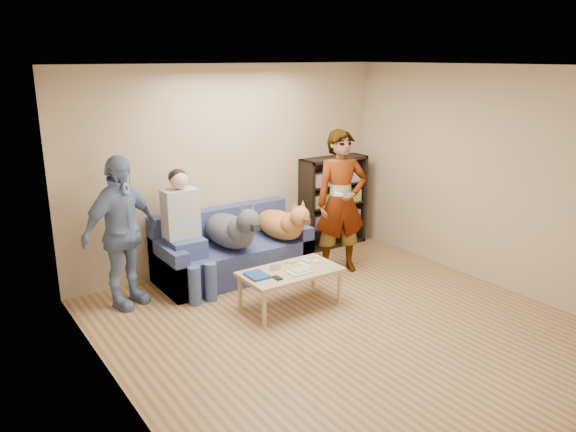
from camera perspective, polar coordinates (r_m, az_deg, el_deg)
ground at (r=5.78m, az=6.84°, el=-11.84°), size 5.00×5.00×0.00m
ceiling at (r=5.12m, az=7.83°, el=14.85°), size 5.00×5.00×0.00m
wall_back at (r=7.32m, az=-5.75°, el=4.96°), size 4.50×0.00×4.50m
wall_left at (r=4.23m, az=-16.34°, el=-3.86°), size 0.00×5.00×5.00m
wall_right at (r=6.97m, az=21.37°, el=3.38°), size 0.00×5.00×5.00m
blanket at (r=7.35m, az=0.75°, el=-1.37°), size 0.40×0.34×0.14m
person_standing_right at (r=7.10m, az=5.41°, el=1.42°), size 0.77×0.63×1.82m
person_standing_left at (r=6.34m, az=-16.61°, el=-1.61°), size 1.07×0.77×1.69m
held_controller at (r=6.79m, az=5.21°, el=2.22°), size 0.04×0.12×0.03m
notebook_blue at (r=6.02m, az=-3.18°, el=-6.05°), size 0.20×0.26×0.03m
papers at (r=6.13m, az=1.17°, el=-5.65°), size 0.26×0.20×0.02m
magazine at (r=6.16m, az=1.29°, el=-5.42°), size 0.22×0.17×0.01m
camera_silver at (r=6.21m, az=-1.30°, el=-5.20°), size 0.11×0.06×0.05m
controller_a at (r=6.41m, az=1.81°, el=-4.61°), size 0.04×0.13×0.03m
controller_b at (r=6.39m, az=2.82°, el=-4.68°), size 0.09×0.06×0.03m
headphone_cup_a at (r=6.28m, az=1.87°, el=-5.12°), size 0.07×0.07×0.02m
headphone_cup_b at (r=6.34m, az=1.44°, el=-4.90°), size 0.07×0.07×0.02m
pen_orange at (r=6.05m, az=0.95°, el=-5.99°), size 0.13×0.06×0.01m
pen_black at (r=6.39m, az=0.22°, el=-4.78°), size 0.13×0.08×0.01m
wallet at (r=5.96m, az=-1.09°, el=-6.30°), size 0.07×0.12×0.02m
sofa at (r=7.13m, az=-5.73°, el=-3.84°), size 1.90×0.85×0.82m
person_seated at (r=6.59m, az=-10.44°, el=-1.19°), size 0.40×0.73×1.47m
dog_gray at (r=6.83m, az=-5.70°, el=-1.38°), size 0.45×1.27×0.65m
dog_tan at (r=7.13m, az=-0.49°, el=-0.77°), size 0.40×1.16×0.59m
coffee_table at (r=6.20m, az=0.25°, el=-5.93°), size 1.10×0.60×0.42m
bookshelf at (r=8.15m, az=4.56°, el=1.66°), size 1.00×0.34×1.30m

